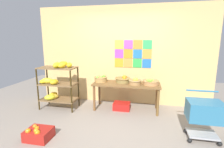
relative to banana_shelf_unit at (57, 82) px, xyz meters
The scene contains 11 objects.
ground 1.89m from the banana_shelf_unit, 26.58° to the right, with size 9.06×9.06×0.00m, color gray.
back_wall_with_art 1.86m from the banana_shelf_unit, 26.27° to the left, with size 4.73×0.07×2.64m.
banana_shelf_unit is the anchor object (origin of this frame).
display_table 1.77m from the banana_shelf_unit, ahead, with size 1.65×0.59×0.69m.
fruit_basket_left 1.69m from the banana_shelf_unit, 12.66° to the left, with size 0.39×0.39×0.17m.
fruit_basket_centre 1.98m from the banana_shelf_unit, ahead, with size 0.31×0.31×0.18m.
fruit_basket_back_left 1.12m from the banana_shelf_unit, 15.88° to the left, with size 0.34×0.34×0.17m.
fruit_basket_right 2.35m from the banana_shelf_unit, ahead, with size 0.39×0.39×0.16m.
produce_crate_under_table 1.77m from the banana_shelf_unit, ahead, with size 0.42×0.30×0.18m, color red.
orange_crate_foreground 1.55m from the banana_shelf_unit, 74.68° to the right, with size 0.44×0.37×0.24m.
shopping_cart 3.34m from the banana_shelf_unit, 13.78° to the right, with size 0.57×0.46×0.84m.
Camera 1 is at (0.65, -3.02, 1.74)m, focal length 27.16 mm.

